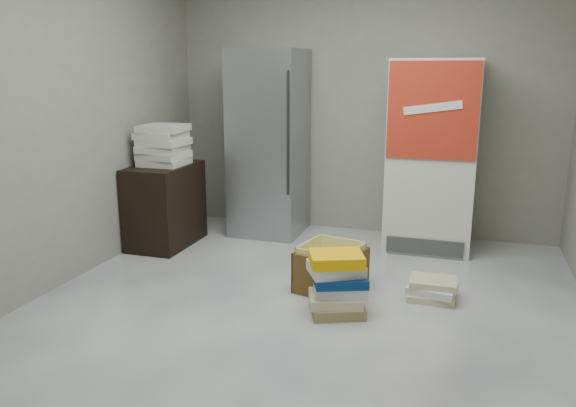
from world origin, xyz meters
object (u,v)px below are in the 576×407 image
Objects in this scene: coke_cooler at (432,155)px; phonebook_stack_main at (337,284)px; steel_fridge at (269,144)px; wood_shelf at (165,205)px; cardboard_box at (331,271)px.

phonebook_stack_main is (-0.50, -1.80, -0.68)m from coke_cooler.
wood_shelf is at bearing -138.69° from steel_fridge.
cardboard_box is (1.00, -1.38, -0.80)m from steel_fridge.
steel_fridge reaches higher than coke_cooler.
wood_shelf is 2.26m from phonebook_stack_main.
coke_cooler is at bearing 77.96° from cardboard_box.
steel_fridge reaches higher than cardboard_box.
coke_cooler is at bearing -0.18° from steel_fridge.
coke_cooler is at bearing 50.04° from phonebook_stack_main.
steel_fridge is 1.65m from coke_cooler.
phonebook_stack_main is 0.88× the size of cardboard_box.
steel_fridge is at bearing 98.07° from phonebook_stack_main.
steel_fridge is 2.37× the size of wood_shelf.
steel_fridge is 1.23m from wood_shelf.
phonebook_stack_main is at bearing -57.82° from cardboard_box.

